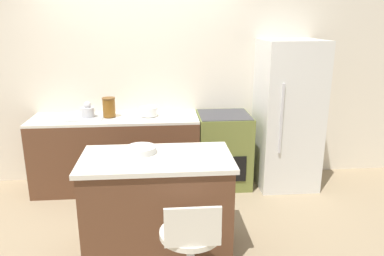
{
  "coord_description": "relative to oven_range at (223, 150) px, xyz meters",
  "views": [
    {
      "loc": [
        0.26,
        -4.07,
        2.05
      ],
      "look_at": [
        0.57,
        -0.36,
        0.95
      ],
      "focal_mm": 35.0,
      "sensor_mm": 36.0,
      "label": 1
    }
  ],
  "objects": [
    {
      "name": "kitchen_island",
      "position": [
        -0.82,
        -1.38,
        -0.0
      ],
      "size": [
        1.31,
        0.71,
        0.91
      ],
      "color": "brown",
      "rests_on": "ground_plane"
    },
    {
      "name": "mixing_bowl",
      "position": [
        -0.92,
        0.01,
        0.51
      ],
      "size": [
        0.21,
        0.21,
        0.11
      ],
      "color": "white",
      "rests_on": "back_counter"
    },
    {
      "name": "ground_plane",
      "position": [
        -1.03,
        -0.33,
        -0.46
      ],
      "size": [
        14.0,
        14.0,
        0.0
      ],
      "primitive_type": "plane",
      "color": "#998466"
    },
    {
      "name": "kettle",
      "position": [
        -1.64,
        0.01,
        0.53
      ],
      "size": [
        0.16,
        0.16,
        0.19
      ],
      "color": "silver",
      "rests_on": "back_counter"
    },
    {
      "name": "wall_back",
      "position": [
        -1.03,
        0.34,
        0.84
      ],
      "size": [
        8.0,
        0.06,
        2.6
      ],
      "color": "silver",
      "rests_on": "ground_plane"
    },
    {
      "name": "oven_range",
      "position": [
        0.0,
        0.0,
        0.0
      ],
      "size": [
        0.65,
        0.63,
        0.92
      ],
      "color": "olive",
      "rests_on": "ground_plane"
    },
    {
      "name": "stool_chair",
      "position": [
        -0.59,
        -2.09,
        -0.02
      ],
      "size": [
        0.44,
        0.44,
        0.88
      ],
      "color": "#B7B7BC",
      "rests_on": "ground_plane"
    },
    {
      "name": "back_counter",
      "position": [
        -1.33,
        0.0,
        -0.0
      ],
      "size": [
        1.99,
        0.62,
        0.92
      ],
      "color": "brown",
      "rests_on": "ground_plane"
    },
    {
      "name": "refrigerator",
      "position": [
        0.78,
        -0.04,
        0.45
      ],
      "size": [
        0.71,
        0.74,
        1.81
      ],
      "color": "silver",
      "rests_on": "ground_plane"
    },
    {
      "name": "canister_jar",
      "position": [
        -1.39,
        0.01,
        0.57
      ],
      "size": [
        0.16,
        0.16,
        0.23
      ],
      "color": "brown",
      "rests_on": "back_counter"
    },
    {
      "name": "fruit_bowl",
      "position": [
        -0.96,
        -1.28,
        0.48
      ],
      "size": [
        0.27,
        0.27,
        0.06
      ],
      "color": "white",
      "rests_on": "kitchen_island"
    }
  ]
}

